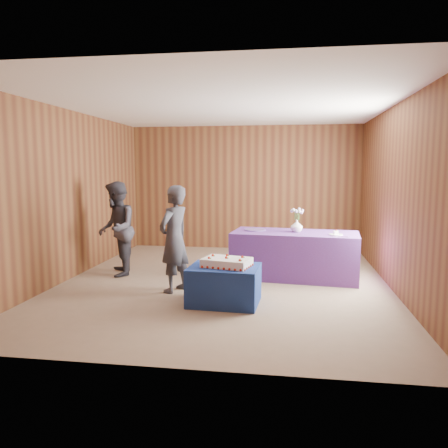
% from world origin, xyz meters
% --- Properties ---
extents(ground, '(6.00, 6.00, 0.00)m').
position_xyz_m(ground, '(0.00, 0.00, 0.00)').
color(ground, gray).
rests_on(ground, ground).
extents(room_shell, '(5.04, 6.04, 2.72)m').
position_xyz_m(room_shell, '(0.00, 0.00, 1.80)').
color(room_shell, brown).
rests_on(room_shell, ground).
extents(cake_table, '(0.94, 0.75, 0.50)m').
position_xyz_m(cake_table, '(0.16, -1.06, 0.25)').
color(cake_table, '#1B3296').
rests_on(cake_table, ground).
extents(serving_table, '(2.08, 1.11, 0.75)m').
position_xyz_m(serving_table, '(1.09, 0.48, 0.38)').
color(serving_table, '#5B328C').
rests_on(serving_table, ground).
extents(sheet_cake, '(0.71, 0.56, 0.15)m').
position_xyz_m(sheet_cake, '(0.19, -1.06, 0.56)').
color(sheet_cake, white).
rests_on(sheet_cake, cake_table).
extents(vase, '(0.21, 0.21, 0.20)m').
position_xyz_m(vase, '(1.11, 0.50, 0.85)').
color(vase, white).
rests_on(vase, serving_table).
extents(flower_spray, '(0.22, 0.22, 0.17)m').
position_xyz_m(flower_spray, '(1.11, 0.50, 1.09)').
color(flower_spray, '#2D6B2B').
rests_on(flower_spray, vase).
extents(platter, '(0.38, 0.38, 0.02)m').
position_xyz_m(platter, '(0.43, 0.59, 0.76)').
color(platter, '#664993').
rests_on(platter, serving_table).
extents(plate, '(0.23, 0.23, 0.01)m').
position_xyz_m(plate, '(1.71, 0.27, 0.76)').
color(plate, white).
rests_on(plate, serving_table).
extents(cake_slice, '(0.08, 0.07, 0.08)m').
position_xyz_m(cake_slice, '(1.71, 0.27, 0.79)').
color(cake_slice, white).
rests_on(cake_slice, plate).
extents(knife, '(0.26, 0.03, 0.00)m').
position_xyz_m(knife, '(1.74, 0.09, 0.75)').
color(knife, '#BAB9BE').
rests_on(knife, serving_table).
extents(guest_left, '(0.56, 0.66, 1.54)m').
position_xyz_m(guest_left, '(-0.64, -0.59, 0.77)').
color(guest_left, '#363640').
rests_on(guest_left, ground).
extents(guest_right, '(0.82, 0.92, 1.56)m').
position_xyz_m(guest_right, '(-1.83, 0.21, 0.78)').
color(guest_right, '#33323C').
rests_on(guest_right, ground).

